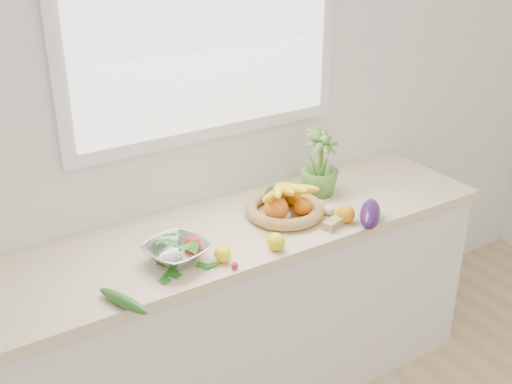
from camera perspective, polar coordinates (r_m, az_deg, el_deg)
back_wall at (r=2.80m, az=-4.43°, el=7.72°), size 4.50×0.02×2.70m
counter_cabinet at (r=2.98m, az=-1.04°, el=-10.91°), size 2.20×0.58×0.86m
countertop at (r=2.74m, az=-1.11°, el=-3.30°), size 2.24×0.62×0.04m
window_frame at (r=2.69m, az=-4.56°, el=15.79°), size 1.30×0.03×1.10m
window_pane at (r=2.67m, az=-4.35°, el=15.73°), size 1.18×0.01×0.98m
orange_loose at (r=2.76m, az=8.01°, el=-1.97°), size 0.09×0.09×0.08m
lemon_a at (r=2.46m, az=-2.97°, el=-5.49°), size 0.08×0.09×0.06m
lemon_b at (r=2.54m, az=1.78°, el=-4.43°), size 0.08×0.09×0.07m
lemon_c at (r=2.78m, az=7.63°, el=-1.91°), size 0.07×0.09×0.06m
apple at (r=2.51m, az=-5.58°, el=-4.75°), size 0.10×0.10×0.08m
ginger at (r=2.73m, az=6.97°, el=-2.75°), size 0.12×0.08×0.04m
garlic_a at (r=2.76m, az=2.54°, el=-2.10°), size 0.06×0.06×0.05m
garlic_b at (r=2.86m, az=5.57°, el=-1.14°), size 0.07×0.07×0.05m
garlic_c at (r=2.82m, az=6.45°, el=-1.59°), size 0.07×0.07×0.04m
eggplant at (r=2.76m, az=10.11°, el=-1.94°), size 0.23×0.23×0.09m
cucumber at (r=2.26m, az=-11.73°, el=-9.45°), size 0.12×0.24×0.04m
radish at (r=2.42m, az=-1.91°, el=-6.57°), size 0.03×0.03×0.03m
potted_herb at (r=2.96m, az=5.70°, el=2.49°), size 0.23×0.23×0.32m
fruit_basket at (r=2.78m, az=2.53°, el=-1.17°), size 0.42×0.42×0.18m
colander_with_spinach at (r=2.46m, az=-7.10°, el=-4.96°), size 0.29×0.29×0.12m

